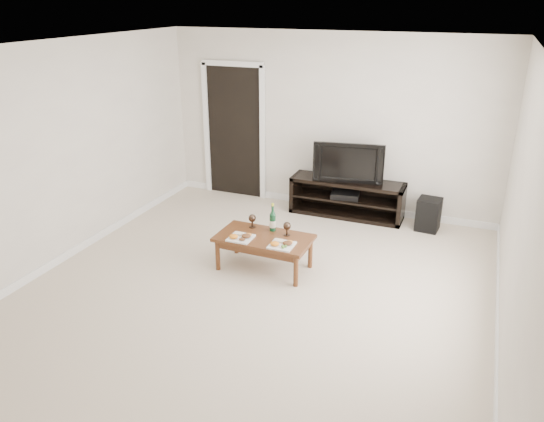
{
  "coord_description": "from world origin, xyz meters",
  "views": [
    {
      "loc": [
        2.08,
        -4.69,
        3.05
      ],
      "look_at": [
        -0.07,
        0.65,
        0.7
      ],
      "focal_mm": 35.0,
      "sensor_mm": 36.0,
      "label": 1
    }
  ],
  "objects_px": {
    "subwoofer": "(428,214)",
    "media_console": "(347,198)",
    "coffee_table": "(264,253)",
    "television": "(349,161)"
  },
  "relations": [
    {
      "from": "television",
      "to": "subwoofer",
      "type": "bearing_deg",
      "value": -13.19
    },
    {
      "from": "television",
      "to": "subwoofer",
      "type": "distance_m",
      "value": 1.34
    },
    {
      "from": "subwoofer",
      "to": "coffee_table",
      "type": "bearing_deg",
      "value": -126.3
    },
    {
      "from": "media_console",
      "to": "coffee_table",
      "type": "height_order",
      "value": "media_console"
    },
    {
      "from": "television",
      "to": "subwoofer",
      "type": "height_order",
      "value": "television"
    },
    {
      "from": "coffee_table",
      "to": "subwoofer",
      "type": "bearing_deg",
      "value": 48.64
    },
    {
      "from": "subwoofer",
      "to": "coffee_table",
      "type": "xyz_separation_m",
      "value": [
        -1.68,
        -1.9,
        -0.02
      ]
    },
    {
      "from": "subwoofer",
      "to": "media_console",
      "type": "bearing_deg",
      "value": -178.8
    },
    {
      "from": "media_console",
      "to": "coffee_table",
      "type": "relative_size",
      "value": 1.49
    },
    {
      "from": "media_console",
      "to": "coffee_table",
      "type": "xyz_separation_m",
      "value": [
        -0.49,
        -1.98,
        -0.07
      ]
    }
  ]
}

